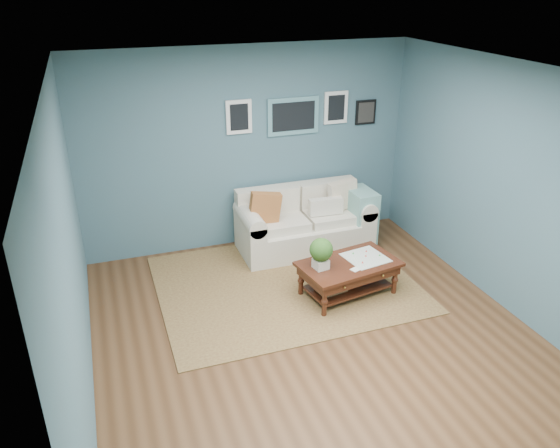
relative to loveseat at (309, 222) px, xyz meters
name	(u,v)px	position (x,y,z in m)	size (l,w,h in m)	color
room_shell	(322,219)	(-0.69, -1.97, 0.98)	(5.00, 5.02, 2.70)	brown
area_rug	(285,284)	(-0.65, -0.85, -0.38)	(3.06, 2.45, 0.01)	brown
loveseat	(309,222)	(0.00, 0.00, 0.00)	(1.83, 0.83, 0.94)	beige
coffee_table	(344,269)	(-0.09, -1.31, -0.03)	(1.23, 0.84, 0.80)	black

